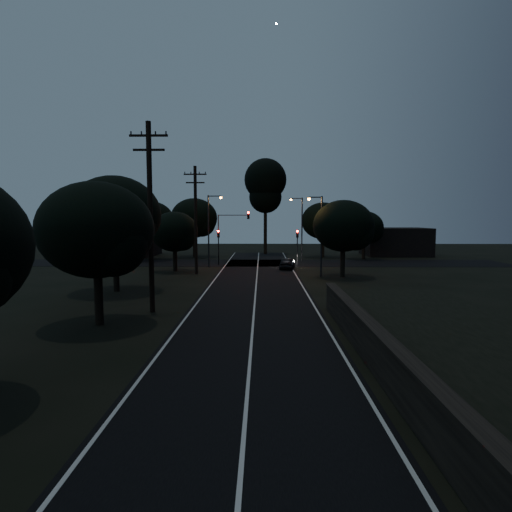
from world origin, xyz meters
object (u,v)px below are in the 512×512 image
object	(u,v)px
streetlight_c	(320,230)
streetlight_a	(210,226)
tall_pine	(265,185)
signal_right	(297,241)
car	(287,263)
utility_pole_mid	(150,214)
utility_pole_far	(196,218)
signal_left	(218,241)
streetlight_b	(300,225)
signal_mast	(233,228)

from	to	relation	value
streetlight_c	streetlight_a	bearing A→B (deg)	144.31
tall_pine	streetlight_a	xyz separation A→B (m)	(-6.31, -17.00, -5.69)
signal_right	car	bearing A→B (deg)	-110.26
utility_pole_mid	utility_pole_far	bearing A→B (deg)	90.00
signal_left	streetlight_c	distance (m)	14.52
signal_left	streetlight_b	world-z (taller)	streetlight_b
signal_mast	streetlight_c	size ratio (longest dim) A/B	0.83
utility_pole_mid	signal_left	bearing A→B (deg)	86.79
utility_pole_mid	tall_pine	size ratio (longest dim) A/B	0.77
streetlight_a	streetlight_b	xyz separation A→B (m)	(10.61, 6.00, 0.00)
tall_pine	signal_left	size ratio (longest dim) A/B	3.49
signal_left	streetlight_c	bearing A→B (deg)	-43.76
streetlight_b	signal_right	bearing A→B (deg)	-100.00
utility_pole_far	streetlight_c	distance (m)	12.05
utility_pole_mid	streetlight_b	xyz separation A→B (m)	(11.31, 29.00, -1.10)
streetlight_b	car	bearing A→B (deg)	-105.11
signal_right	streetlight_a	distance (m)	10.26
streetlight_b	streetlight_c	distance (m)	14.01
signal_left	streetlight_c	size ratio (longest dim) A/B	0.55
car	utility_pole_mid	bearing A→B (deg)	74.43
streetlight_a	utility_pole_far	bearing A→B (deg)	-96.59
signal_right	car	world-z (taller)	signal_right
utility_pole_mid	signal_right	world-z (taller)	utility_pole_mid
car	streetlight_a	bearing A→B (deg)	-4.08
streetlight_a	signal_right	bearing A→B (deg)	11.34
tall_pine	signal_mast	bearing A→B (deg)	-104.62
signal_left	streetlight_a	distance (m)	2.77
utility_pole_mid	signal_mast	size ratio (longest dim) A/B	1.76
utility_pole_far	streetlight_a	bearing A→B (deg)	83.41
signal_right	streetlight_a	world-z (taller)	streetlight_a
tall_pine	signal_right	world-z (taller)	tall_pine
utility_pole_mid	car	size ratio (longest dim) A/B	2.94
utility_pole_far	streetlight_a	size ratio (longest dim) A/B	1.31
tall_pine	streetlight_a	distance (m)	19.00
signal_left	streetlight_a	world-z (taller)	streetlight_a
tall_pine	streetlight_c	xyz separation A→B (m)	(4.83, -25.00, -5.98)
streetlight_c	signal_mast	bearing A→B (deg)	131.19
signal_mast	streetlight_b	bearing A→B (deg)	25.99
tall_pine	streetlight_c	distance (m)	26.15
utility_pole_mid	streetlight_b	distance (m)	31.15
signal_right	utility_pole_far	bearing A→B (deg)	-143.00
signal_left	streetlight_a	size ratio (longest dim) A/B	0.51
signal_right	car	xyz separation A→B (m)	(-1.40, -3.79, -2.20)
utility_pole_far	car	xyz separation A→B (m)	(9.20, 4.20, -4.85)
utility_pole_far	streetlight_b	world-z (taller)	utility_pole_far
utility_pole_far	signal_mast	distance (m)	8.64
streetlight_a	streetlight_c	world-z (taller)	streetlight_a
utility_pole_far	signal_left	bearing A→B (deg)	80.06
signal_left	signal_mast	bearing A→B (deg)	0.13
car	signal_mast	bearing A→B (deg)	-23.93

